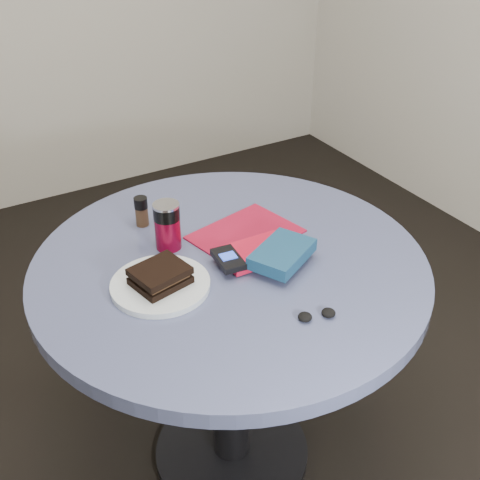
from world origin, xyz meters
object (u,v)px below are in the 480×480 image
plate (160,285)px  mp3_player (228,259)px  sandwich (160,276)px  pepper_grinder (141,211)px  table (230,310)px  magazine (245,234)px  red_book (256,252)px  novel (282,254)px  soda_can (167,226)px  headphones (317,315)px

plate → mp3_player: mp3_player is taller
sandwich → pepper_grinder: (0.07, 0.29, 0.01)m
table → magazine: 0.21m
sandwich → red_book: sandwich is taller
table → novel: 0.24m
table → sandwich: (-0.20, -0.02, 0.20)m
soda_can → magazine: soda_can is taller
magazine → sandwich: bearing=-173.3°
plate → soda_can: bearing=59.0°
red_book → novel: size_ratio=1.08×
magazine → headphones: 0.38m
table → plate: size_ratio=4.25×
pepper_grinder → novel: size_ratio=0.50×
plate → red_book: red_book is taller
table → headphones: headphones is taller
pepper_grinder → headphones: 0.59m
sandwich → magazine: (0.29, 0.10, -0.03)m
mp3_player → headphones: mp3_player is taller
red_book → sandwich: bearing=-178.7°
plate → headphones: (0.25, -0.28, 0.00)m
novel → red_book: bearing=88.2°
sandwich → red_book: size_ratio=0.78×
table → novel: novel is taller
plate → soda_can: soda_can is taller
red_book → table: bearing=164.1°
soda_can → red_book: size_ratio=0.71×
sandwich → headphones: size_ratio=1.53×
soda_can → magazine: bearing=-14.1°
soda_can → novel: size_ratio=0.76×
table → plate: plate is taller
pepper_grinder → novel: (0.22, -0.36, -0.01)m
table → mp3_player: mp3_player is taller
table → novel: (0.10, -0.09, 0.20)m
sandwich → red_book: 0.26m
pepper_grinder → novel: bearing=-58.2°
sandwich → novel: sandwich is taller
red_book → mp3_player: 0.09m
sandwich → pepper_grinder: size_ratio=1.67×
soda_can → pepper_grinder: size_ratio=1.51×
mp3_player → headphones: bearing=-73.9°
sandwich → headphones: (0.25, -0.27, -0.03)m
headphones → soda_can: bearing=110.8°
sandwich → novel: 0.30m
sandwich → magazine: bearing=19.4°
soda_can → mp3_player: bearing=-62.2°
sandwich → mp3_player: bearing=-3.0°
pepper_grinder → red_book: 0.35m
mp3_player → headphones: (0.08, -0.26, -0.02)m
table → red_book: (0.07, -0.02, 0.18)m
table → soda_can: 0.28m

